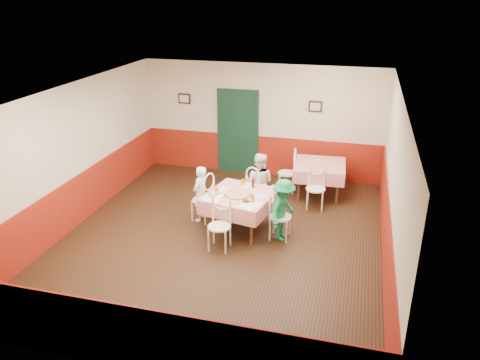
% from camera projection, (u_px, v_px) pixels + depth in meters
% --- Properties ---
extents(floor, '(7.00, 7.00, 0.00)m').
position_uv_depth(floor, '(222.00, 238.00, 8.99)').
color(floor, black).
rests_on(floor, ground).
extents(ceiling, '(7.00, 7.00, 0.00)m').
position_uv_depth(ceiling, '(219.00, 94.00, 7.91)').
color(ceiling, white).
rests_on(ceiling, back_wall).
extents(back_wall, '(6.00, 0.10, 2.80)m').
position_uv_depth(back_wall, '(262.00, 121.00, 11.58)').
color(back_wall, beige).
rests_on(back_wall, ground).
extents(front_wall, '(6.00, 0.10, 2.80)m').
position_uv_depth(front_wall, '(131.00, 279.00, 5.32)').
color(front_wall, beige).
rests_on(front_wall, ground).
extents(left_wall, '(0.10, 7.00, 2.80)m').
position_uv_depth(left_wall, '(74.00, 156.00, 9.15)').
color(left_wall, beige).
rests_on(left_wall, ground).
extents(right_wall, '(0.10, 7.00, 2.80)m').
position_uv_depth(right_wall, '(394.00, 187.00, 7.75)').
color(right_wall, beige).
rests_on(right_wall, ground).
extents(wainscot_back, '(6.00, 0.03, 1.00)m').
position_uv_depth(wainscot_back, '(261.00, 155.00, 11.91)').
color(wainscot_back, maroon).
rests_on(wainscot_back, ground).
extents(wainscot_front, '(6.00, 0.03, 1.00)m').
position_uv_depth(wainscot_front, '(138.00, 340.00, 5.68)').
color(wainscot_front, maroon).
rests_on(wainscot_front, ground).
extents(wainscot_left, '(0.03, 7.00, 1.00)m').
position_uv_depth(wainscot_left, '(81.00, 198.00, 9.50)').
color(wainscot_left, maroon).
rests_on(wainscot_left, ground).
extents(wainscot_right, '(0.03, 7.00, 1.00)m').
position_uv_depth(wainscot_right, '(386.00, 235.00, 8.09)').
color(wainscot_right, maroon).
rests_on(wainscot_right, ground).
extents(door, '(0.96, 0.06, 2.10)m').
position_uv_depth(door, '(238.00, 133.00, 11.81)').
color(door, black).
rests_on(door, ground).
extents(picture_left, '(0.32, 0.03, 0.26)m').
position_uv_depth(picture_left, '(184.00, 99.00, 11.83)').
color(picture_left, black).
rests_on(picture_left, back_wall).
extents(picture_right, '(0.32, 0.03, 0.26)m').
position_uv_depth(picture_right, '(315.00, 106.00, 11.05)').
color(picture_right, black).
rests_on(picture_right, back_wall).
extents(thermostat, '(0.10, 0.03, 0.10)m').
position_uv_depth(thermostat, '(189.00, 112.00, 11.94)').
color(thermostat, white).
rests_on(thermostat, back_wall).
extents(main_table, '(1.44, 1.44, 0.77)m').
position_uv_depth(main_table, '(240.00, 212.00, 9.20)').
color(main_table, red).
rests_on(main_table, ground).
extents(second_table, '(1.18, 1.18, 0.77)m').
position_uv_depth(second_table, '(319.00, 179.00, 10.74)').
color(second_table, red).
rests_on(second_table, ground).
extents(chair_left, '(0.52, 0.52, 0.90)m').
position_uv_depth(chair_left, '(203.00, 200.00, 9.52)').
color(chair_left, white).
rests_on(chair_left, ground).
extents(chair_right, '(0.44, 0.44, 0.90)m').
position_uv_depth(chair_right, '(280.00, 217.00, 8.83)').
color(chair_right, white).
rests_on(chair_right, ground).
extents(chair_far, '(0.56, 0.56, 0.90)m').
position_uv_depth(chair_far, '(258.00, 192.00, 9.88)').
color(chair_far, white).
rests_on(chair_far, ground).
extents(chair_near, '(0.42, 0.42, 0.90)m').
position_uv_depth(chair_near, '(219.00, 227.00, 8.47)').
color(chair_near, white).
rests_on(chair_near, ground).
extents(chair_second_a, '(0.44, 0.44, 0.90)m').
position_uv_depth(chair_second_a, '(287.00, 173.00, 10.89)').
color(chair_second_a, white).
rests_on(chair_second_a, ground).
extents(chair_second_b, '(0.44, 0.44, 0.90)m').
position_uv_depth(chair_second_b, '(316.00, 189.00, 10.05)').
color(chair_second_b, white).
rests_on(chair_second_b, ground).
extents(pizza, '(0.57, 0.57, 0.03)m').
position_uv_depth(pizza, '(237.00, 194.00, 8.99)').
color(pizza, '#B74723').
rests_on(pizza, main_table).
extents(plate_left, '(0.29, 0.29, 0.01)m').
position_uv_depth(plate_left, '(222.00, 189.00, 9.24)').
color(plate_left, white).
rests_on(plate_left, main_table).
extents(plate_right, '(0.29, 0.29, 0.01)m').
position_uv_depth(plate_right, '(260.00, 197.00, 8.90)').
color(plate_right, white).
rests_on(plate_right, main_table).
extents(plate_far, '(0.29, 0.29, 0.01)m').
position_uv_depth(plate_far, '(249.00, 186.00, 9.41)').
color(plate_far, white).
rests_on(plate_far, main_table).
extents(glass_a, '(0.10, 0.10, 0.16)m').
position_uv_depth(glass_a, '(217.00, 191.00, 8.99)').
color(glass_a, '#BF7219').
rests_on(glass_a, main_table).
extents(glass_b, '(0.10, 0.10, 0.16)m').
position_uv_depth(glass_b, '(253.00, 198.00, 8.69)').
color(glass_b, '#BF7219').
rests_on(glass_b, main_table).
extents(glass_c, '(0.08, 0.08, 0.13)m').
position_uv_depth(glass_c, '(243.00, 182.00, 9.42)').
color(glass_c, '#BF7219').
rests_on(glass_c, main_table).
extents(beer_bottle, '(0.07, 0.07, 0.22)m').
position_uv_depth(beer_bottle, '(253.00, 183.00, 9.30)').
color(beer_bottle, '#381C0A').
rests_on(beer_bottle, main_table).
extents(shaker_a, '(0.04, 0.04, 0.09)m').
position_uv_depth(shaker_a, '(211.00, 196.00, 8.86)').
color(shaker_a, silver).
rests_on(shaker_a, main_table).
extents(shaker_b, '(0.04, 0.04, 0.09)m').
position_uv_depth(shaker_b, '(212.00, 197.00, 8.83)').
color(shaker_b, silver).
rests_on(shaker_b, main_table).
extents(shaker_c, '(0.04, 0.04, 0.09)m').
position_uv_depth(shaker_c, '(210.00, 194.00, 8.92)').
color(shaker_c, '#B23319').
rests_on(shaker_c, main_table).
extents(menu_left, '(0.32, 0.42, 0.00)m').
position_uv_depth(menu_left, '(213.00, 197.00, 8.90)').
color(menu_left, white).
rests_on(menu_left, main_table).
extents(menu_right, '(0.43, 0.49, 0.00)m').
position_uv_depth(menu_right, '(251.00, 205.00, 8.60)').
color(menu_right, white).
rests_on(menu_right, main_table).
extents(wallet, '(0.13, 0.11, 0.02)m').
position_uv_depth(wallet, '(246.00, 201.00, 8.71)').
color(wallet, black).
rests_on(wallet, main_table).
extents(diner_left, '(0.36, 0.47, 1.17)m').
position_uv_depth(diner_left, '(200.00, 194.00, 9.49)').
color(diner_left, gray).
rests_on(diner_left, ground).
extents(diner_far, '(0.67, 0.53, 1.31)m').
position_uv_depth(diner_far, '(259.00, 183.00, 9.84)').
color(diner_far, gray).
rests_on(diner_far, ground).
extents(diner_right, '(0.64, 0.87, 1.21)m').
position_uv_depth(diner_right, '(283.00, 210.00, 8.75)').
color(diner_right, gray).
rests_on(diner_right, ground).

